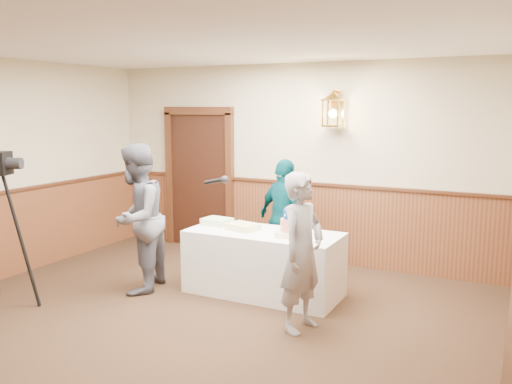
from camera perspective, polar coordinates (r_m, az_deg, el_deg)
ground at (r=5.19m, az=-11.64°, el=-16.28°), size 7.00×7.00×0.00m
room_shell at (r=5.14m, az=-9.51°, el=1.29°), size 6.02×7.02×2.81m
display_table at (r=6.43m, az=0.81°, el=-7.47°), size 1.80×0.80×0.75m
tiered_cake at (r=6.12m, az=3.71°, el=-3.55°), size 0.34×0.34×0.31m
sheet_cake_yellow at (r=6.44m, az=-1.39°, el=-3.66°), size 0.40×0.34×0.07m
sheet_cake_green at (r=6.73m, az=-4.12°, el=-3.10°), size 0.36×0.30×0.08m
interviewer at (r=6.57m, az=-12.42°, el=-2.73°), size 1.60×1.00×1.77m
baker at (r=5.35m, az=4.87°, el=-6.33°), size 0.48×0.64×1.58m
assistant_p at (r=7.02m, az=3.04°, el=-2.77°), size 0.97×0.72×1.53m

